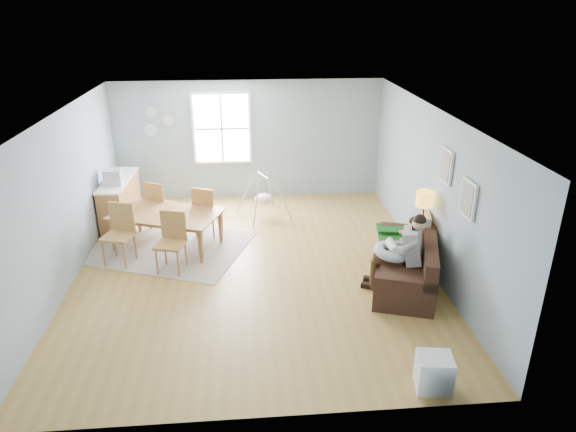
{
  "coord_description": "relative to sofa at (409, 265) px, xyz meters",
  "views": [
    {
      "loc": [
        -0.1,
        -7.9,
        4.3
      ],
      "look_at": [
        0.57,
        -0.12,
        1.0
      ],
      "focal_mm": 32.0,
      "sensor_mm": 36.0,
      "label": 1
    }
  ],
  "objects": [
    {
      "name": "storage_cube",
      "position": [
        -0.47,
        -2.5,
        -0.08
      ],
      "size": [
        0.46,
        0.42,
        0.45
      ],
      "color": "white",
      "rests_on": "room"
    },
    {
      "name": "chair_se",
      "position": [
        -3.89,
        0.79,
        0.29
      ],
      "size": [
        0.56,
        0.56,
        1.02
      ],
      "color": "olive",
      "rests_on": "rug"
    },
    {
      "name": "room",
      "position": [
        -2.51,
        0.7,
        2.12
      ],
      "size": [
        8.4,
        9.4,
        3.9
      ],
      "color": "#A77D3B"
    },
    {
      "name": "beige_pillow",
      "position": [
        0.37,
        0.46,
        0.46
      ],
      "size": [
        0.25,
        0.5,
        0.49
      ],
      "primitive_type": "cube",
      "rotation": [
        0.0,
        0.0,
        -0.24
      ],
      "color": "tan",
      "rests_on": "sofa"
    },
    {
      "name": "baby_swing",
      "position": [
        -2.25,
        2.94,
        0.12
      ],
      "size": [
        1.2,
        1.21,
        0.93
      ],
      "color": "#B3B2B7",
      "rests_on": "room"
    },
    {
      "name": "wall_plates",
      "position": [
        -4.51,
        4.17,
        1.53
      ],
      "size": [
        0.67,
        0.02,
        0.66
      ],
      "color": "#A5BAC6",
      "rests_on": "room"
    },
    {
      "name": "pictures",
      "position": [
        0.46,
        -0.35,
        1.55
      ],
      "size": [
        0.05,
        1.34,
        0.74
      ],
      "color": "white",
      "rests_on": "room"
    },
    {
      "name": "nursing_pillow",
      "position": [
        -0.37,
        -0.2,
        0.36
      ],
      "size": [
        0.69,
        0.68,
        0.23
      ],
      "primitive_type": "torus",
      "rotation": [
        0.0,
        0.14,
        -0.23
      ],
      "color": "#A8C4D2",
      "rests_on": "father"
    },
    {
      "name": "rug",
      "position": [
        -4.11,
        1.61,
        -0.29
      ],
      "size": [
        3.36,
        2.98,
        0.01
      ],
      "primitive_type": "cube",
      "rotation": [
        0.0,
        0.0,
        -0.36
      ],
      "color": "#A29B94",
      "rests_on": "room"
    },
    {
      "name": "chair_nw",
      "position": [
        -4.35,
        2.44,
        0.3
      ],
      "size": [
        0.63,
        0.63,
        1.04
      ],
      "color": "olive",
      "rests_on": "rug"
    },
    {
      "name": "chair_ne",
      "position": [
        -3.4,
        2.08,
        0.29
      ],
      "size": [
        0.61,
        0.61,
        1.02
      ],
      "color": "olive",
      "rests_on": "rug"
    },
    {
      "name": "dining_table",
      "position": [
        -4.11,
        1.61,
        0.04
      ],
      "size": [
        2.2,
        1.7,
        0.68
      ],
      "primitive_type": "imported",
      "rotation": [
        0.0,
        0.0,
        -0.36
      ],
      "color": "brown",
      "rests_on": "rug"
    },
    {
      "name": "sofa",
      "position": [
        0.0,
        0.0,
        0.0
      ],
      "size": [
        1.49,
        2.27,
        0.85
      ],
      "color": "black",
      "rests_on": "room"
    },
    {
      "name": "chair_sw",
      "position": [
        -4.83,
        1.16,
        0.32
      ],
      "size": [
        0.6,
        0.6,
        1.06
      ],
      "color": "olive",
      "rests_on": "rug"
    },
    {
      "name": "monitor",
      "position": [
        -5.21,
        2.59,
        0.8
      ],
      "size": [
        0.34,
        0.33,
        0.31
      ],
      "color": "#B3B2B7",
      "rests_on": "counter"
    },
    {
      "name": "green_throw",
      "position": [
        0.13,
        0.69,
        0.24
      ],
      "size": [
        1.08,
        0.93,
        0.04
      ],
      "primitive_type": "cube",
      "rotation": [
        0.0,
        0.0,
        -0.17
      ],
      "color": "#124F15",
      "rests_on": "sofa"
    },
    {
      "name": "infant",
      "position": [
        -0.37,
        -0.16,
        0.45
      ],
      "size": [
        0.15,
        0.4,
        0.15
      ],
      "color": "silver",
      "rests_on": "nursing_pillow"
    },
    {
      "name": "window",
      "position": [
        -3.11,
        4.16,
        1.35
      ],
      "size": [
        1.32,
        0.08,
        1.62
      ],
      "color": "white",
      "rests_on": "room"
    },
    {
      "name": "floor_lamp",
      "position": [
        0.29,
        0.38,
        0.89
      ],
      "size": [
        0.29,
        0.29,
        1.43
      ],
      "color": "black",
      "rests_on": "room"
    },
    {
      "name": "counter",
      "position": [
        -5.21,
        2.91,
        0.18
      ],
      "size": [
        0.56,
        1.7,
        0.94
      ],
      "color": "brown",
      "rests_on": "room"
    },
    {
      "name": "toddler",
      "position": [
        -0.01,
        0.22,
        0.42
      ],
      "size": [
        0.57,
        0.37,
        0.86
      ],
      "color": "silver",
      "rests_on": "sofa"
    },
    {
      "name": "father",
      "position": [
        -0.22,
        -0.24,
        0.42
      ],
      "size": [
        0.98,
        0.69,
        1.33
      ],
      "color": "gray",
      "rests_on": "sofa"
    }
  ]
}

